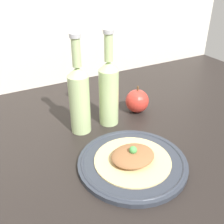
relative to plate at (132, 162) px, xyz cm
name	(u,v)px	position (x,y,z in cm)	size (l,w,h in cm)	color
ground_plane	(112,150)	(-0.57, 10.19, -2.85)	(180.00, 110.00, 4.00)	black
plate	(132,162)	(0.00, 0.00, 0.00)	(29.38, 29.38, 1.61)	#2D333D
plated_food	(133,157)	(0.00, 0.00, 1.71)	(20.57, 20.57, 4.67)	#D6BC7F
cider_bottle_left	(79,97)	(-5.57, 22.18, 11.07)	(6.38, 6.38, 31.06)	#B7D18E
cider_bottle_right	(109,90)	(4.55, 22.18, 11.07)	(6.38, 6.38, 31.06)	#B7D18E
apple	(137,101)	(17.04, 24.08, 3.34)	(8.37, 8.37, 9.97)	red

